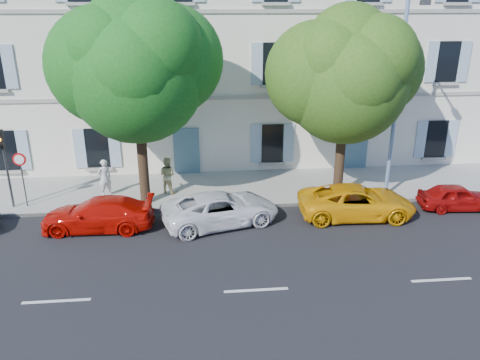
{
  "coord_description": "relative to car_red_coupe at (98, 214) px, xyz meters",
  "views": [
    {
      "loc": [
        -1.68,
        -16.23,
        8.27
      ],
      "look_at": [
        0.08,
        2.0,
        1.4
      ],
      "focal_mm": 35.0,
      "sensor_mm": 36.0,
      "label": 1
    }
  ],
  "objects": [
    {
      "name": "ground",
      "position": [
        5.61,
        -0.82,
        -0.63
      ],
      "size": [
        90.0,
        90.0,
        0.0
      ],
      "primitive_type": "plane",
      "color": "black"
    },
    {
      "name": "kerb",
      "position": [
        5.61,
        1.46,
        -0.55
      ],
      "size": [
        36.0,
        0.16,
        0.16
      ],
      "primitive_type": "cube",
      "color": "#9E998E",
      "rests_on": "ground"
    },
    {
      "name": "road_sign",
      "position": [
        -3.42,
        2.2,
        1.25
      ],
      "size": [
        0.55,
        0.08,
        2.39
      ],
      "color": "#383A3D",
      "rests_on": "sidewalk"
    },
    {
      "name": "traffic_light",
      "position": [
        -3.99,
        2.1,
        2.0
      ],
      "size": [
        0.27,
        0.39,
        3.42
      ],
      "color": "#383A3D",
      "rests_on": "sidewalk"
    },
    {
      "name": "pedestrian_b",
      "position": [
        2.55,
        3.18,
        0.37
      ],
      "size": [
        1.03,
        0.94,
        1.7
      ],
      "primitive_type": "imported",
      "rotation": [
        0.0,
        0.0,
        2.68
      ],
      "color": "#CFCC84",
      "rests_on": "sidewalk"
    },
    {
      "name": "car_red_hatchback",
      "position": [
        14.99,
        0.46,
        -0.08
      ],
      "size": [
        3.33,
        1.54,
        1.1
      ],
      "primitive_type": "imported",
      "rotation": [
        0.0,
        0.0,
        1.5
      ],
      "color": "#980A09",
      "rests_on": "ground"
    },
    {
      "name": "sidewalk",
      "position": [
        5.61,
        3.63,
        -0.55
      ],
      "size": [
        36.0,
        4.5,
        0.15
      ],
      "primitive_type": "cube",
      "color": "#A09E96",
      "rests_on": "ground"
    },
    {
      "name": "tree_left",
      "position": [
        1.63,
        2.11,
        5.06
      ],
      "size": [
        5.55,
        5.55,
        8.6
      ],
      "color": "#3A2819",
      "rests_on": "sidewalk"
    },
    {
      "name": "street_lamp",
      "position": [
        12.42,
        1.77,
        4.29
      ],
      "size": [
        0.32,
        1.8,
        8.41
      ],
      "color": "#7293BF",
      "rests_on": "sidewalk"
    },
    {
      "name": "pedestrian_a",
      "position": [
        -0.23,
        3.12,
        0.38
      ],
      "size": [
        0.75,
        0.68,
        1.71
      ],
      "primitive_type": "imported",
      "rotation": [
        0.0,
        0.0,
        3.72
      ],
      "color": "silver",
      "rests_on": "sidewalk"
    },
    {
      "name": "car_white_coupe",
      "position": [
        4.8,
        -0.0,
        0.02
      ],
      "size": [
        5.09,
        3.35,
        1.3
      ],
      "primitive_type": "imported",
      "rotation": [
        0.0,
        0.0,
        1.85
      ],
      "color": "white",
      "rests_on": "ground"
    },
    {
      "name": "car_red_coupe",
      "position": [
        0.0,
        0.0,
        0.0
      ],
      "size": [
        4.4,
        1.97,
        1.25
      ],
      "primitive_type": "imported",
      "rotation": [
        0.0,
        0.0,
        4.66
      ],
      "color": "#C20D05",
      "rests_on": "ground"
    },
    {
      "name": "tree_right",
      "position": [
        10.18,
        2.01,
        4.64
      ],
      "size": [
        5.17,
        5.17,
        7.97
      ],
      "color": "#3A2819",
      "rests_on": "sidewalk"
    },
    {
      "name": "car_yellow_supercar",
      "position": [
        10.43,
        0.15,
        0.04
      ],
      "size": [
        4.85,
        2.38,
        1.33
      ],
      "primitive_type": "imported",
      "rotation": [
        0.0,
        0.0,
        1.53
      ],
      "color": "#F1A30A",
      "rests_on": "ground"
    },
    {
      "name": "building",
      "position": [
        5.61,
        9.38,
        5.37
      ],
      "size": [
        28.0,
        7.0,
        12.0
      ],
      "primitive_type": "cube",
      "color": "white",
      "rests_on": "ground"
    }
  ]
}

